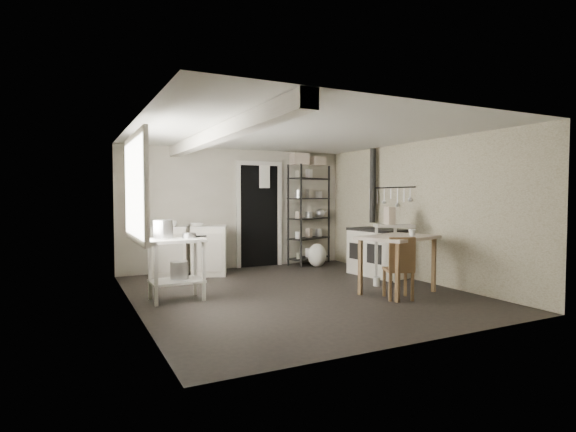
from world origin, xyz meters
name	(u,v)px	position (x,y,z in m)	size (l,w,h in m)	color
floor	(297,292)	(0.00, 0.00, 0.00)	(5.00, 5.00, 0.00)	black
ceiling	(297,133)	(0.00, 0.00, 2.30)	(5.00, 5.00, 0.00)	beige
wall_back	(237,209)	(0.00, 2.50, 1.15)	(4.50, 0.02, 2.30)	#A9A290
wall_front	(420,223)	(0.00, -2.50, 1.15)	(4.50, 0.02, 2.30)	#A9A290
wall_left	(134,217)	(-2.25, 0.00, 1.15)	(0.02, 5.00, 2.30)	#A9A290
wall_right	(417,211)	(2.25, 0.00, 1.15)	(0.02, 5.00, 2.30)	#A9A290
window	(134,188)	(-2.22, 0.20, 1.50)	(0.12, 1.76, 1.28)	beige
doorway	(259,216)	(0.45, 2.47, 1.00)	(0.96, 0.10, 2.08)	beige
ceiling_beam	(216,135)	(-1.20, 0.00, 2.20)	(0.18, 5.00, 0.18)	beige
wallpaper_panel	(416,211)	(2.24, 0.00, 1.15)	(0.01, 5.00, 2.30)	#BBB498
utensil_rail	(391,187)	(2.19, 0.60, 1.55)	(0.06, 1.20, 0.44)	#BCBCBF
prep_table	(177,271)	(-1.67, 0.30, 0.40)	(0.73, 0.52, 0.83)	beige
stockpot	(163,230)	(-1.83, 0.40, 0.94)	(0.26, 0.26, 0.28)	#BCBCBF
saucepan	(189,237)	(-1.50, 0.29, 0.85)	(0.18, 0.18, 0.10)	#BCBCBF
bucket	(179,271)	(-1.63, 0.33, 0.39)	(0.24, 0.24, 0.26)	#BCBCBF
base_cabinets	(190,249)	(-1.03, 2.11, 0.46)	(1.33, 0.57, 0.87)	beige
mixing_bowl	(197,221)	(-0.93, 2.01, 0.95)	(0.28, 0.28, 0.07)	white
counter_cup	(173,221)	(-1.34, 2.02, 0.97)	(0.13, 0.13, 0.10)	white
shelf_rack	(309,218)	(1.48, 2.31, 0.95)	(0.96, 0.37, 2.03)	black
shelf_jar	(297,198)	(1.23, 2.36, 1.36)	(0.08, 0.08, 0.17)	white
storage_box_a	(299,166)	(1.24, 2.28, 2.01)	(0.33, 0.29, 0.22)	beige
storage_box_b	(317,167)	(1.67, 2.29, 1.99)	(0.27, 0.25, 0.18)	beige
stove	(378,251)	(1.92, 0.59, 0.44)	(0.58, 1.05, 0.83)	beige
stovepipe	(373,186)	(2.11, 1.02, 1.59)	(0.11, 0.11, 1.41)	black
side_ledge	(394,256)	(1.74, -0.04, 0.43)	(0.61, 0.33, 0.94)	beige
oats_box	(390,220)	(1.64, -0.05, 1.01)	(0.11, 0.19, 0.28)	beige
work_table	(398,267)	(1.27, -0.70, 0.38)	(1.09, 0.76, 0.83)	#BFB3A3
table_cup	(412,237)	(1.43, -0.80, 0.81)	(0.11, 0.11, 0.10)	white
chair	(398,263)	(1.05, -0.96, 0.48)	(0.35, 0.37, 0.86)	brown
flour_sack	(317,255)	(1.43, 1.88, 0.24)	(0.38, 0.32, 0.46)	white
floor_crock	(377,281)	(1.33, -0.14, 0.07)	(0.11, 0.11, 0.14)	white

